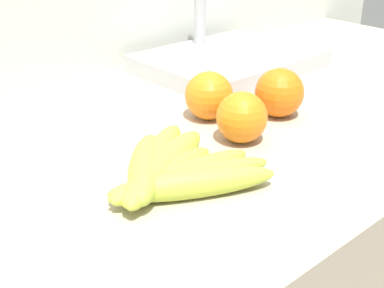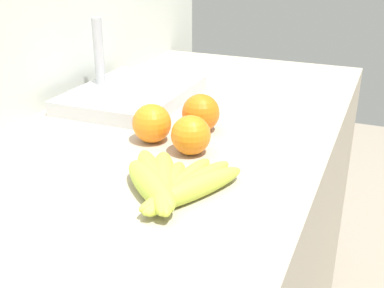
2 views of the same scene
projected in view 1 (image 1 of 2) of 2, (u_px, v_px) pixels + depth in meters
name	position (u px, v px, depth m)	size (l,w,h in m)	color
wall_back	(40.00, 210.00, 1.10)	(2.25, 0.06, 1.30)	silver
banana_bunch	(170.00, 171.00, 0.64)	(0.22, 0.21, 0.04)	#B5C83F
orange_right	(209.00, 96.00, 0.82)	(0.08, 0.08, 0.08)	orange
orange_far_right	(242.00, 117.00, 0.75)	(0.07, 0.07, 0.07)	orange
orange_front	(279.00, 93.00, 0.83)	(0.08, 0.08, 0.08)	orange
sink_basin	(228.00, 59.00, 1.07)	(0.34, 0.26, 0.20)	#B7BABF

